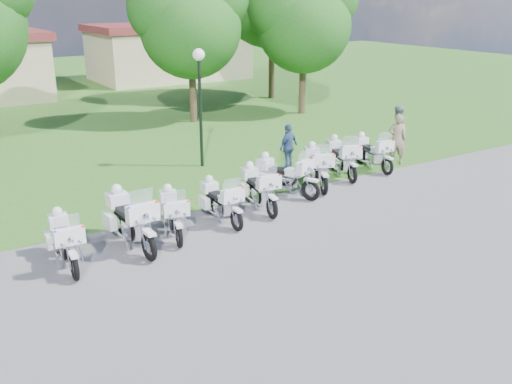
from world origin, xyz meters
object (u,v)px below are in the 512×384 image
bystander_c (288,147)px  bystander_a (397,139)px  motorcycle_2 (172,212)px  motorcycle_8 (372,152)px  motorcycle_4 (259,187)px  motorcycle_7 (342,157)px  lamp_post (199,79)px  motorcycle_3 (221,201)px  bystander_b (397,128)px  motorcycle_5 (284,175)px  motorcycle_1 (130,219)px  motorcycle_6 (317,166)px  motorcycle_0 (65,240)px

bystander_c → bystander_a: bearing=138.2°
motorcycle_2 → motorcycle_8: size_ratio=0.95×
motorcycle_4 → motorcycle_7: 4.51m
lamp_post → bystander_c: 4.08m
motorcycle_3 → bystander_a: (8.52, 1.56, 0.36)m
motorcycle_3 → motorcycle_4: size_ratio=0.93×
bystander_b → bystander_c: size_ratio=1.08×
motorcycle_8 → bystander_c: bystander_c is taller
motorcycle_3 → motorcycle_5: (2.83, 0.90, 0.07)m
motorcycle_2 → bystander_b: size_ratio=1.17×
lamp_post → motorcycle_2: bearing=-123.8°
bystander_c → motorcycle_5: bearing=32.7°
motorcycle_7 → bystander_b: 4.54m
lamp_post → bystander_b: (8.04, -2.11, -2.36)m
motorcycle_1 → motorcycle_6: bearing=-171.3°
motorcycle_3 → motorcycle_8: bearing=-167.9°
bystander_a → bystander_c: bearing=18.2°
motorcycle_8 → lamp_post: 6.92m
motorcycle_7 → motorcycle_8: size_ratio=1.03×
motorcycle_4 → bystander_c: bystander_c is taller
motorcycle_6 → lamp_post: lamp_post is taller
bystander_c → lamp_post: bearing=-58.1°
motorcycle_0 → lamp_post: (6.56, 5.72, 2.66)m
motorcycle_7 → bystander_a: size_ratio=1.21×
bystander_a → bystander_c: size_ratio=1.13×
motorcycle_4 → motorcycle_8: size_ratio=1.02×
motorcycle_4 → motorcycle_6: bearing=-155.4°
motorcycle_4 → motorcycle_6: size_ratio=1.01×
motorcycle_6 → bystander_b: 6.09m
motorcycle_0 → bystander_c: size_ratio=1.32×
motorcycle_5 → bystander_c: 2.88m
motorcycle_1 → bystander_b: (12.87, 3.40, 0.19)m
motorcycle_0 → motorcycle_4: bearing=-168.8°
motorcycle_8 → motorcycle_3: bearing=18.9°
motorcycle_8 → bystander_a: (1.20, -0.06, 0.33)m
motorcycle_0 → motorcycle_1: bearing=-169.3°
motorcycle_5 → bystander_b: bearing=174.6°
motorcycle_7 → bystander_b: (4.27, 1.54, 0.25)m
motorcycle_0 → motorcycle_5: size_ratio=0.99×
motorcycle_5 → bystander_c: bearing=-150.2°
motorcycle_6 → motorcycle_8: motorcycle_6 is taller
motorcycle_6 → lamp_post: 5.38m
motorcycle_1 → lamp_post: bearing=-133.7°
motorcycle_5 → bystander_c: size_ratio=1.33×
motorcycle_0 → motorcycle_6: 9.00m
motorcycle_0 → motorcycle_5: bearing=-165.6°
motorcycle_7 → lamp_post: (-3.77, 3.65, 2.61)m
lamp_post → bystander_a: size_ratio=2.25×
motorcycle_0 → motorcycle_8: size_ratio=0.99×
motorcycle_7 → lamp_post: bearing=-26.6°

